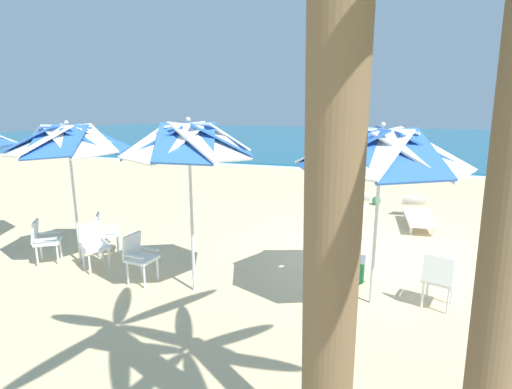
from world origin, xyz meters
TOP-DOWN VIEW (x-y plane):
  - ground_plane at (0.00, 0.00)m, footprint 80.00×80.00m
  - sea at (0.00, 28.95)m, footprint 80.00×36.00m
  - surf_foam at (0.00, 10.65)m, footprint 80.00×0.70m
  - beach_umbrella_0 at (0.09, -2.20)m, footprint 2.50×2.50m
  - plastic_chair_0 at (1.04, -2.05)m, footprint 0.55×0.57m
  - beach_umbrella_1 at (-2.71, -2.69)m, footprint 2.10×2.10m
  - plastic_chair_1 at (-3.74, -2.71)m, footprint 0.50×0.48m
  - beach_umbrella_2 at (-5.34, -2.35)m, footprint 2.18×2.18m
  - plastic_chair_2 at (-5.18, -1.81)m, footprint 0.63×0.62m
  - plastic_chair_3 at (-5.97, -2.57)m, footprint 0.63×0.62m
  - plastic_chair_4 at (-4.87, -2.48)m, footprint 0.62×0.61m
  - sun_lounger_0 at (1.05, 2.44)m, footprint 0.77×2.18m
  - sun_lounger_1 at (-0.61, 2.55)m, footprint 0.94×2.21m
  - palm_tree_0 at (-0.11, -5.70)m, footprint 3.03×3.17m
  - cooler_box at (-0.30, -1.40)m, footprint 0.50×0.34m
  - beach_ball at (-0.03, 4.26)m, footprint 0.27×0.27m

SIDE VIEW (x-z plane):
  - ground_plane at x=0.00m, z-range 0.00..0.00m
  - surf_foam at x=0.00m, z-range 0.00..0.01m
  - sea at x=0.00m, z-range 0.00..0.10m
  - beach_ball at x=-0.03m, z-range 0.00..0.27m
  - cooler_box at x=-0.30m, z-range 0.00..0.40m
  - sun_lounger_0 at x=1.05m, z-range -0.03..0.59m
  - sun_lounger_1 at x=-0.61m, z-range -0.03..0.59m
  - plastic_chair_0 at x=1.04m, z-range 0.06..0.93m
  - plastic_chair_1 at x=-3.74m, z-range 0.06..0.93m
  - plastic_chair_2 at x=-5.18m, z-range 0.06..0.93m
  - plastic_chair_3 at x=-5.97m, z-range 0.06..0.93m
  - plastic_chair_4 at x=-4.87m, z-range 0.06..0.93m
  - beach_umbrella_0 at x=0.09m, z-range 0.99..3.76m
  - beach_umbrella_2 at x=-5.34m, z-range 1.00..3.74m
  - beach_umbrella_1 at x=-2.71m, z-range 1.04..3.87m
  - palm_tree_0 at x=-0.11m, z-range 0.47..5.40m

